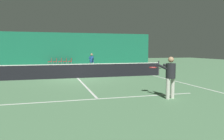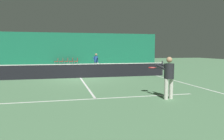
% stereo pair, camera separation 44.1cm
% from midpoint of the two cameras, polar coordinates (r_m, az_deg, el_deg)
% --- Properties ---
extents(ground_plane, '(60.00, 60.00, 0.00)m').
position_cam_midpoint_polar(ground_plane, '(14.73, -7.40, -2.06)').
color(ground_plane, '#56845B').
extents(backdrop_curtain, '(23.00, 0.12, 4.00)m').
position_cam_midpoint_polar(backdrop_curtain, '(28.21, -10.35, 5.50)').
color(backdrop_curtain, '#196B4C').
rests_on(backdrop_curtain, ground).
extents(court_line_baseline_far, '(11.00, 0.10, 0.00)m').
position_cam_midpoint_polar(court_line_baseline_far, '(26.54, -10.08, 1.20)').
color(court_line_baseline_far, white).
rests_on(court_line_baseline_far, ground).
extents(court_line_service_far, '(8.25, 0.10, 0.00)m').
position_cam_midpoint_polar(court_line_service_far, '(21.07, -9.22, 0.15)').
color(court_line_service_far, white).
rests_on(court_line_service_far, ground).
extents(court_line_service_near, '(8.25, 0.10, 0.00)m').
position_cam_midpoint_polar(court_line_service_near, '(8.49, -2.86, -7.52)').
color(court_line_service_near, white).
rests_on(court_line_service_near, ground).
extents(court_line_sideline_right, '(0.10, 23.80, 0.00)m').
position_cam_midpoint_polar(court_line_sideline_right, '(16.24, 12.28, -1.44)').
color(court_line_sideline_right, white).
rests_on(court_line_sideline_right, ground).
extents(court_line_centre, '(0.10, 12.80, 0.00)m').
position_cam_midpoint_polar(court_line_centre, '(14.73, -7.40, -2.05)').
color(court_line_centre, white).
rests_on(court_line_centre, ground).
extents(tennis_net, '(12.00, 0.10, 1.07)m').
position_cam_midpoint_polar(tennis_net, '(14.68, -7.43, -0.08)').
color(tennis_net, black).
rests_on(tennis_net, ground).
extents(player_near, '(0.70, 1.37, 1.62)m').
position_cam_midpoint_polar(player_near, '(8.64, 15.87, -1.15)').
color(player_near, beige).
rests_on(player_near, ground).
extents(player_far, '(0.72, 1.34, 1.55)m').
position_cam_midpoint_polar(player_far, '(19.28, -3.55, 2.42)').
color(player_far, beige).
rests_on(player_far, ground).
extents(courtside_chair_0, '(0.44, 0.44, 0.84)m').
position_cam_midpoint_polar(courtside_chair_0, '(27.66, -13.76, 2.30)').
color(courtside_chair_0, '#99999E').
rests_on(courtside_chair_0, ground).
extents(courtside_chair_1, '(0.44, 0.44, 0.84)m').
position_cam_midpoint_polar(courtside_chair_1, '(27.66, -12.53, 2.33)').
color(courtside_chair_1, '#99999E').
rests_on(courtside_chair_1, ground).
extents(courtside_chair_2, '(0.44, 0.44, 0.84)m').
position_cam_midpoint_polar(courtside_chair_2, '(27.67, -11.30, 2.35)').
color(courtside_chair_2, '#99999E').
rests_on(courtside_chair_2, ground).
extents(courtside_chair_3, '(0.44, 0.44, 0.84)m').
position_cam_midpoint_polar(courtside_chair_3, '(27.70, -10.06, 2.38)').
color(courtside_chair_3, '#99999E').
rests_on(courtside_chair_3, ground).
extents(courtside_chair_4, '(0.44, 0.44, 0.84)m').
position_cam_midpoint_polar(courtside_chair_4, '(27.74, -8.83, 2.40)').
color(courtside_chair_4, '#99999E').
rests_on(courtside_chair_4, ground).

